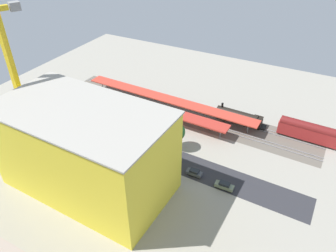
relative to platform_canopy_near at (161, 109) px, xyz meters
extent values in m
plane|color=#9E998C|center=(-4.75, 11.72, -3.97)|extent=(147.10, 147.10, 0.00)
cube|color=#665E54|center=(-4.75, -7.52, -3.97)|extent=(92.36, 17.23, 0.01)
cube|color=#2D2D33|center=(-4.75, 16.24, -3.97)|extent=(92.19, 12.05, 0.01)
cube|color=#9E9EA8|center=(-4.75, -11.33, -3.79)|extent=(91.89, 3.17, 0.12)
cube|color=#9E9EA8|center=(-4.75, -9.89, -3.79)|extent=(91.89, 3.17, 0.12)
cube|color=#9E9EA8|center=(-4.75, -5.15, -3.79)|extent=(91.89, 3.17, 0.12)
cube|color=#9E9EA8|center=(-4.75, -3.71, -3.79)|extent=(91.89, 3.17, 0.12)
cube|color=#B73328|center=(0.00, 0.00, 0.02)|extent=(47.27, 6.33, 0.45)
cylinder|color=slate|center=(-21.20, 0.70, -2.09)|extent=(0.30, 0.30, 3.76)
cylinder|color=slate|center=(0.00, 0.00, -2.09)|extent=(0.30, 0.30, 3.76)
cylinder|color=slate|center=(21.20, -0.70, -2.09)|extent=(0.30, 0.30, 3.76)
cube|color=#C63D2D|center=(1.05, -6.82, 0.18)|extent=(64.39, 6.90, 0.36)
cylinder|color=slate|center=(-27.86, -5.86, -1.98)|extent=(0.30, 0.30, 3.97)
cylinder|color=slate|center=(-13.40, -6.34, -1.98)|extent=(0.30, 0.30, 3.97)
cylinder|color=slate|center=(1.05, -6.82, -1.98)|extent=(0.30, 0.30, 3.97)
cylinder|color=slate|center=(15.50, -7.30, -1.98)|extent=(0.30, 0.30, 3.97)
cylinder|color=slate|center=(29.95, -7.78, -1.98)|extent=(0.30, 0.30, 3.97)
cube|color=black|center=(-24.19, -10.61, -3.47)|extent=(16.64, 3.22, 1.00)
cylinder|color=black|center=(-22.71, -10.66, -1.48)|extent=(13.69, 3.42, 2.97)
cube|color=black|center=(-29.51, -10.43, -2.21)|extent=(3.06, 3.27, 3.51)
cylinder|color=black|center=(-17.41, -10.84, 0.70)|extent=(0.70, 0.70, 1.40)
cube|color=black|center=(-44.78, -10.61, -3.67)|extent=(15.76, 2.85, 0.60)
cube|color=maroon|center=(-44.78, -10.61, -1.45)|extent=(17.52, 3.49, 3.83)
cylinder|color=maroon|center=(-44.78, -10.61, 0.71)|extent=(16.83, 3.47, 2.92)
cube|color=black|center=(-29.53, 20.33, -3.82)|extent=(4.05, 1.77, 0.30)
cube|color=gray|center=(-29.53, 20.33, -3.22)|extent=(4.82, 1.86, 0.89)
cube|color=#1E2328|center=(-29.53, 20.33, -2.46)|extent=(2.71, 1.61, 0.64)
cube|color=black|center=(-20.85, 19.41, -3.82)|extent=(3.59, 1.73, 0.30)
cube|color=#474C51|center=(-20.85, 19.41, -3.26)|extent=(4.27, 1.80, 0.81)
cube|color=#1E2328|center=(-20.85, 19.41, -2.55)|extent=(2.39, 1.58, 0.61)
cube|color=black|center=(-12.98, 20.01, -3.82)|extent=(3.48, 1.82, 0.30)
cube|color=silver|center=(-12.98, 20.01, -3.28)|extent=(4.14, 1.90, 0.78)
cube|color=#1E2328|center=(-12.98, 20.01, -2.62)|extent=(2.32, 1.67, 0.55)
cube|color=black|center=(-4.73, 19.59, -3.82)|extent=(3.79, 1.99, 0.30)
cube|color=silver|center=(-4.73, 19.59, -3.26)|extent=(4.50, 2.10, 0.83)
cube|color=#1E2328|center=(-4.73, 19.59, -2.55)|extent=(2.55, 1.77, 0.59)
cube|color=black|center=(3.48, 20.29, -3.82)|extent=(3.71, 1.77, 0.30)
cube|color=#474C51|center=(3.48, 20.29, -3.27)|extent=(4.41, 1.85, 0.80)
cube|color=#1E2328|center=(3.48, 20.29, -2.57)|extent=(2.47, 1.62, 0.59)
cube|color=yellow|center=(1.13, 34.69, 6.95)|extent=(40.96, 23.20, 21.83)
cube|color=#ADA89E|center=(1.13, 34.69, 18.06)|extent=(41.58, 23.82, 0.40)
cube|color=gray|center=(26.82, 29.64, -3.37)|extent=(3.60, 3.60, 1.20)
cube|color=yellow|center=(26.82, 29.64, 15.44)|extent=(1.40, 1.40, 38.82)
cube|color=gray|center=(24.76, 25.64, 35.45)|extent=(2.88, 3.05, 2.00)
cube|color=black|center=(6.77, 18.01, -3.72)|extent=(10.00, 2.87, 0.50)
cube|color=silver|center=(5.67, 17.94, -1.97)|extent=(7.82, 2.98, 2.99)
cube|color=#334C8C|center=(10.60, 18.25, -2.20)|extent=(2.35, 2.63, 2.55)
cylinder|color=brown|center=(7.10, 10.88, -2.33)|extent=(0.55, 0.55, 3.27)
sphere|color=#2D7233|center=(7.10, 10.88, 0.83)|extent=(4.37, 4.37, 4.37)
cylinder|color=brown|center=(19.60, 12.23, -2.17)|extent=(0.46, 0.46, 3.60)
sphere|color=#38843D|center=(19.60, 12.23, 1.71)|extent=(5.92, 5.92, 5.92)
cylinder|color=brown|center=(-11.25, 11.32, -2.04)|extent=(0.49, 0.49, 3.85)
sphere|color=#28662D|center=(-11.25, 11.32, 1.79)|extent=(5.45, 5.45, 5.45)
cylinder|color=brown|center=(16.98, 11.03, -2.30)|extent=(0.41, 0.41, 3.34)
sphere|color=#38843D|center=(16.98, 11.03, 0.81)|extent=(4.12, 4.12, 4.12)
cylinder|color=#333333|center=(2.27, 11.89, -1.32)|extent=(0.16, 0.16, 5.29)
cube|color=black|center=(2.27, 11.89, 1.77)|extent=(0.36, 0.36, 0.90)
sphere|color=yellow|center=(2.49, 11.89, 2.07)|extent=(0.20, 0.20, 0.20)
camera|label=1|loc=(-43.88, 78.12, 55.08)|focal=34.25mm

